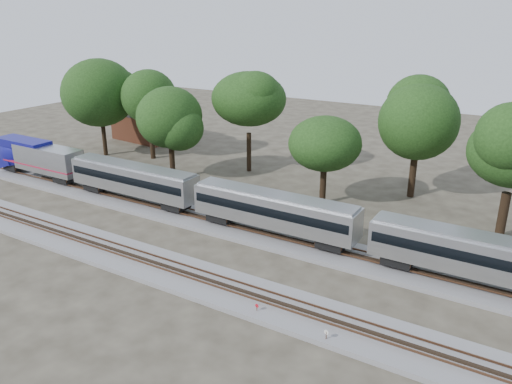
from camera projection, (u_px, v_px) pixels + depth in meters
ground at (235, 264)px, 42.44m from camera, size 160.00×160.00×0.00m
track_far at (270, 236)px, 47.20m from camera, size 160.00×5.00×0.73m
track_near at (207, 283)px, 39.15m from camera, size 160.00×5.00×0.73m
train at (367, 230)px, 41.72m from camera, size 102.58×2.92×4.31m
switch_stand_red at (257, 308)px, 35.08m from camera, size 0.30×0.08×0.93m
switch_stand_white at (326, 335)px, 32.03m from camera, size 0.34×0.10×1.06m
switch_lever at (249, 316)px, 34.99m from camera, size 0.51×0.31×0.30m
brick_building at (149, 124)px, 83.27m from camera, size 11.33×8.52×5.12m
tree_0 at (99, 93)px, 71.59m from camera, size 9.39×9.39×13.24m
tree_1 at (149, 97)px, 69.96m from camera, size 9.15×9.15×12.90m
tree_2 at (170, 117)px, 61.83m from camera, size 8.01×8.01×11.30m
tree_3 at (249, 99)px, 63.97m from camera, size 9.83×9.83×13.85m
tree_4 at (325, 144)px, 53.62m from camera, size 6.99×6.99×9.85m
tree_5 at (418, 122)px, 54.99m from camera, size 8.93×8.93×12.59m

